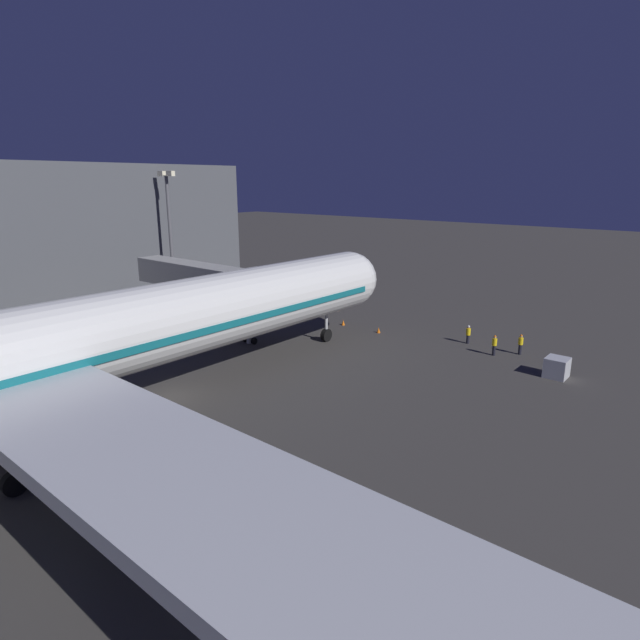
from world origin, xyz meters
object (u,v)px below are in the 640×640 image
at_px(apron_floodlight_mast, 170,226).
at_px(traffic_cone_nose_port, 379,330).
at_px(airliner_at_gate, 1,364).
at_px(jet_bridge, 212,280).
at_px(ground_crew_marshaller_fwd, 494,344).
at_px(ground_crew_by_belt_loader, 521,343).
at_px(ground_crew_near_nose_gear, 468,334).
at_px(baggage_container_mid_row, 557,367).
at_px(traffic_cone_nose_starboard, 343,323).

distance_m(apron_floodlight_mast, traffic_cone_nose_port, 29.43).
xyz_separation_m(airliner_at_gate, apron_floodlight_mast, (25.50, -28.33, 4.00)).
distance_m(jet_bridge, ground_crew_marshaller_fwd, 26.63).
relative_size(ground_crew_by_belt_loader, traffic_cone_nose_port, 3.27).
relative_size(jet_bridge, ground_crew_by_belt_loader, 10.31).
height_order(jet_bridge, ground_crew_near_nose_gear, jet_bridge).
xyz_separation_m(apron_floodlight_mast, ground_crew_by_belt_loader, (-40.79, -6.58, -8.24)).
bearing_deg(jet_bridge, ground_crew_near_nose_gear, -148.13).
relative_size(airliner_at_gate, apron_floodlight_mast, 4.28).
xyz_separation_m(baggage_container_mid_row, traffic_cone_nose_port, (17.14, -1.34, -0.49)).
bearing_deg(ground_crew_near_nose_gear, traffic_cone_nose_port, 15.89).
relative_size(jet_bridge, traffic_cone_nose_port, 33.66).
height_order(airliner_at_gate, ground_crew_by_belt_loader, airliner_at_gate).
xyz_separation_m(jet_bridge, apron_floodlight_mast, (15.32, -6.17, 3.86)).
bearing_deg(jet_bridge, traffic_cone_nose_starboard, -127.27).
distance_m(ground_crew_marshaller_fwd, traffic_cone_nose_starboard, 15.88).
xyz_separation_m(airliner_at_gate, jet_bridge, (10.18, -22.15, 0.13)).
bearing_deg(baggage_container_mid_row, airliner_at_gate, 58.28).
xyz_separation_m(jet_bridge, ground_crew_by_belt_loader, (-25.47, -12.75, -4.38)).
xyz_separation_m(jet_bridge, traffic_cone_nose_port, (-12.38, -10.48, -5.09)).
bearing_deg(apron_floodlight_mast, ground_crew_near_nose_gear, -169.51).
bearing_deg(airliner_at_gate, ground_crew_near_nose_gear, -106.66).
bearing_deg(traffic_cone_nose_starboard, apron_floodlight_mast, 10.47).
relative_size(airliner_at_gate, traffic_cone_nose_starboard, 121.93).
xyz_separation_m(baggage_container_mid_row, ground_crew_marshaller_fwd, (5.68, -1.92, 0.23)).
bearing_deg(apron_floodlight_mast, jet_bridge, 158.05).
relative_size(baggage_container_mid_row, ground_crew_marshaller_fwd, 0.92).
relative_size(ground_crew_near_nose_gear, traffic_cone_nose_port, 3.16).
bearing_deg(ground_crew_by_belt_loader, jet_bridge, 26.60).
height_order(airliner_at_gate, jet_bridge, airliner_at_gate).
distance_m(apron_floodlight_mast, ground_crew_by_belt_loader, 42.13).
bearing_deg(baggage_container_mid_row, apron_floodlight_mast, 3.78).
height_order(baggage_container_mid_row, traffic_cone_nose_starboard, baggage_container_mid_row).
bearing_deg(apron_floodlight_mast, ground_crew_marshaller_fwd, -172.89).
relative_size(airliner_at_gate, ground_crew_marshaller_fwd, 37.11).
relative_size(ground_crew_by_belt_loader, ground_crew_marshaller_fwd, 0.99).
relative_size(ground_crew_near_nose_gear, ground_crew_marshaller_fwd, 0.96).
xyz_separation_m(airliner_at_gate, traffic_cone_nose_port, (-2.20, -32.63, -4.96)).
height_order(traffic_cone_nose_port, traffic_cone_nose_starboard, same).
height_order(airliner_at_gate, ground_crew_marshaller_fwd, airliner_at_gate).
bearing_deg(ground_crew_marshaller_fwd, ground_crew_near_nose_gear, -29.18).
height_order(ground_crew_by_belt_loader, ground_crew_marshaller_fwd, ground_crew_marshaller_fwd).
distance_m(jet_bridge, ground_crew_near_nose_gear, 24.71).
distance_m(airliner_at_gate, apron_floodlight_mast, 38.32).
bearing_deg(ground_crew_by_belt_loader, traffic_cone_nose_starboard, 7.40).
height_order(ground_crew_near_nose_gear, ground_crew_marshaller_fwd, ground_crew_marshaller_fwd).
bearing_deg(apron_floodlight_mast, traffic_cone_nose_port, -171.16).
distance_m(baggage_container_mid_row, ground_crew_by_belt_loader, 5.43).
xyz_separation_m(airliner_at_gate, ground_crew_near_nose_gear, (-10.47, -34.99, -4.28)).
bearing_deg(airliner_at_gate, ground_crew_marshaller_fwd, -112.35).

